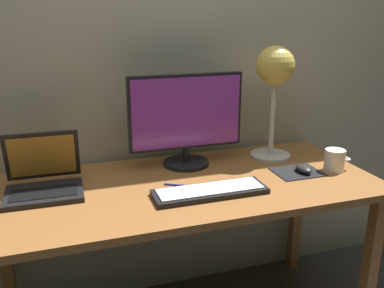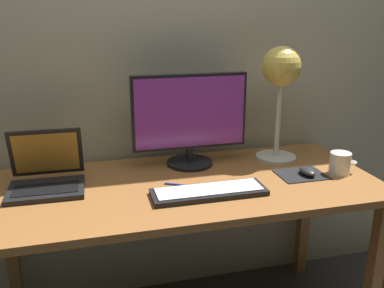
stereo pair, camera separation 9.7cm
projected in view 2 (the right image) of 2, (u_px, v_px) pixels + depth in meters
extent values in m
cube|color=#B2A893|center=(162.00, 36.00, 1.90)|extent=(4.80, 0.06, 2.60)
cube|color=#935B2D|center=(183.00, 186.00, 1.70)|extent=(1.60, 0.70, 0.03)
cube|color=#935B2D|center=(374.00, 278.00, 1.72)|extent=(0.05, 0.05, 0.71)
cube|color=#935B2D|center=(12.00, 253.00, 1.90)|extent=(0.05, 0.05, 0.71)
cube|color=#935B2D|center=(304.00, 215.00, 2.26)|extent=(0.05, 0.05, 0.71)
cylinder|color=black|center=(190.00, 163.00, 1.90)|extent=(0.21, 0.21, 0.01)
cylinder|color=black|center=(190.00, 154.00, 1.89)|extent=(0.03, 0.03, 0.07)
cube|color=black|center=(190.00, 112.00, 1.83)|extent=(0.51, 0.03, 0.33)
cube|color=purple|center=(191.00, 113.00, 1.81)|extent=(0.49, 0.00, 0.31)
cube|color=black|center=(209.00, 192.00, 1.59)|extent=(0.44, 0.14, 0.02)
cube|color=silver|center=(209.00, 189.00, 1.58)|extent=(0.40, 0.11, 0.01)
cube|color=black|center=(46.00, 190.00, 1.61)|extent=(0.29, 0.21, 0.02)
cube|color=black|center=(46.00, 189.00, 1.59)|extent=(0.24, 0.12, 0.00)
cube|color=black|center=(46.00, 152.00, 1.69)|extent=(0.29, 0.06, 0.20)
cube|color=gold|center=(46.00, 152.00, 1.69)|extent=(0.25, 0.06, 0.17)
cylinder|color=beige|center=(276.00, 157.00, 1.98)|extent=(0.19, 0.19, 0.01)
cylinder|color=silver|center=(278.00, 116.00, 1.92)|extent=(0.02, 0.02, 0.39)
sphere|color=gold|center=(282.00, 66.00, 1.85)|extent=(0.18, 0.18, 0.18)
sphere|color=#FFEAB2|center=(282.00, 76.00, 1.85)|extent=(0.06, 0.06, 0.06)
cube|color=black|center=(301.00, 175.00, 1.78)|extent=(0.20, 0.16, 0.00)
ellipsoid|color=#28282B|center=(308.00, 171.00, 1.77)|extent=(0.06, 0.10, 0.03)
cylinder|color=white|center=(340.00, 163.00, 1.78)|extent=(0.09, 0.09, 0.10)
torus|color=white|center=(351.00, 162.00, 1.79)|extent=(0.05, 0.05, 0.01)
cylinder|color=#2633A5|center=(181.00, 185.00, 1.67)|extent=(0.13, 0.08, 0.01)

